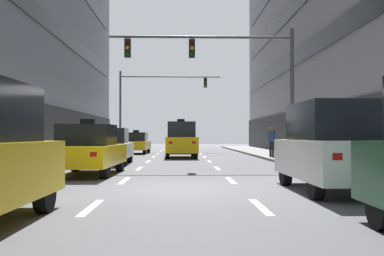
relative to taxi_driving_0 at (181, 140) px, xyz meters
The scene contains 26 objects.
ground_plane 16.16m from the taxi_driving_0, 90.42° to the right, with size 120.00×120.00×0.00m, color #515156.
lane_stripe_l1_s3 19.23m from the taxi_driving_0, 95.13° to the right, with size 0.16×2.00×0.01m, color silver.
lane_stripe_l1_s4 14.27m from the taxi_driving_0, 96.93° to the right, with size 0.16×2.00×0.01m, color silver.
lane_stripe_l1_s5 9.35m from the taxi_driving_0, 100.65° to the right, with size 0.16×2.00×0.01m, color silver.
lane_stripe_l1_s6 4.60m from the taxi_driving_0, 112.59° to the right, with size 0.16×2.00×0.01m, color silver.
lane_stripe_l1_s7 2.21m from the taxi_driving_0, 152.96° to the left, with size 0.16×2.00×0.01m, color silver.
lane_stripe_l1_s8 6.22m from the taxi_driving_0, 106.28° to the left, with size 0.16×2.00×0.01m, color silver.
lane_stripe_l1_s9 11.06m from the taxi_driving_0, 98.97° to the left, with size 0.16×2.00×0.01m, color silver.
lane_stripe_l1_s10 16.01m from the taxi_driving_0, 96.17° to the left, with size 0.16×2.00×0.01m, color silver.
lane_stripe_l2_s3 19.21m from the taxi_driving_0, 85.57° to the right, with size 0.16×2.00×0.01m, color silver.
lane_stripe_l2_s4 14.24m from the taxi_driving_0, 84.01° to the right, with size 0.16×2.00×0.01m, color silver.
lane_stripe_l2_s5 9.31m from the taxi_driving_0, 80.77° to the right, with size 0.16×2.00×0.01m, color silver.
lane_stripe_l2_s6 4.51m from the taxi_driving_0, 70.23° to the right, with size 0.16×2.00×0.01m, color silver.
lane_stripe_l2_s7 2.03m from the taxi_driving_0, 30.58° to the left, with size 0.16×2.00×0.01m, color silver.
lane_stripe_l2_s8 6.16m from the taxi_driving_0, 75.84° to the left, with size 0.16×2.00×0.01m, color silver.
lane_stripe_l2_s9 11.03m from the taxi_driving_0, 82.24° to the left, with size 0.16×2.00×0.01m, color silver.
lane_stripe_l2_s10 15.98m from the taxi_driving_0, 84.67° to the left, with size 0.16×2.00×0.01m, color silver.
taxi_driving_0 is the anchor object (origin of this frame).
car_driving_1 7.44m from the taxi_driving_0, 90.42° to the left, with size 2.00×4.48×1.66m.
car_driving_3 7.30m from the taxi_driving_0, 117.44° to the right, with size 1.97×4.56×1.70m.
taxi_driving_4 6.94m from the taxi_driving_0, 118.66° to the left, with size 1.93×4.29×1.76m.
taxi_driving_5 12.47m from the taxi_driving_0, 104.87° to the right, with size 2.07×4.68×1.92m.
car_parked_1 17.21m from the taxi_driving_0, 77.82° to the right, with size 1.87×4.45×2.15m.
traffic_signal_0 8.27m from the taxi_driving_0, 73.58° to the right, with size 8.44×0.35×6.12m.
traffic_signal_1 12.93m from the taxi_driving_0, 102.70° to the left, with size 8.91×0.35×6.88m.
pedestrian_0 5.55m from the taxi_driving_0, 19.97° to the right, with size 0.40×0.40×1.70m.
Camera 1 is at (0.07, -11.52, 1.35)m, focal length 42.17 mm.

